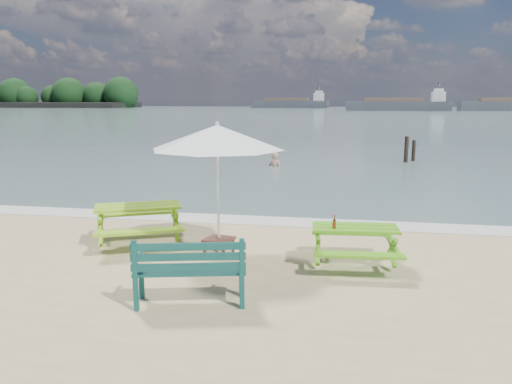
% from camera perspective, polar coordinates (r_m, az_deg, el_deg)
% --- Properties ---
extents(sea, '(300.00, 300.00, 0.00)m').
position_cam_1_polar(sea, '(91.83, 9.27, 8.76)').
color(sea, slate).
rests_on(sea, ground).
extents(foam_strip, '(22.00, 0.90, 0.01)m').
position_cam_1_polar(foam_strip, '(11.83, 2.23, -3.34)').
color(foam_strip, silver).
rests_on(foam_strip, ground).
extents(picnic_table_left, '(2.27, 2.36, 0.79)m').
position_cam_1_polar(picnic_table_left, '(10.23, -13.26, -3.72)').
color(picnic_table_left, '#82BC1C').
rests_on(picnic_table_left, ground).
extents(picnic_table_right, '(1.58, 1.73, 0.69)m').
position_cam_1_polar(picnic_table_right, '(8.87, 11.20, -6.15)').
color(picnic_table_right, '#57A619').
rests_on(picnic_table_right, ground).
extents(park_bench, '(1.63, 0.87, 0.96)m').
position_cam_1_polar(park_bench, '(7.23, -7.50, -10.28)').
color(park_bench, '#0F403C').
rests_on(park_bench, ground).
extents(side_table, '(0.59, 0.59, 0.32)m').
position_cam_1_polar(side_table, '(9.36, -4.25, -6.17)').
color(side_table, brown).
rests_on(side_table, ground).
extents(patio_umbrella, '(2.93, 2.93, 2.41)m').
position_cam_1_polar(patio_umbrella, '(8.98, -4.43, 6.26)').
color(patio_umbrella, silver).
rests_on(patio_umbrella, ground).
extents(beer_bottle, '(0.06, 0.06, 0.23)m').
position_cam_1_polar(beer_bottle, '(8.57, 8.93, -3.64)').
color(beer_bottle, brown).
rests_on(beer_bottle, picnic_table_right).
extents(swimmer, '(0.73, 0.62, 1.70)m').
position_cam_1_polar(swimmer, '(21.49, 2.19, 2.36)').
color(swimmer, tan).
rests_on(swimmer, ground).
extents(mooring_pilings, '(0.58, 0.78, 1.38)m').
position_cam_1_polar(mooring_pilings, '(23.87, 17.10, 4.38)').
color(mooring_pilings, black).
rests_on(mooring_pilings, ground).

